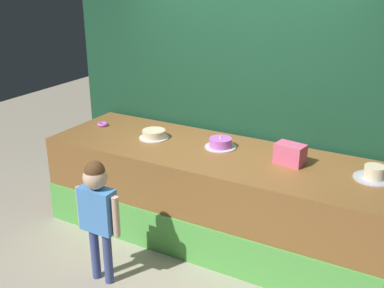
{
  "coord_description": "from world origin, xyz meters",
  "views": [
    {
      "loc": [
        1.83,
        -3.19,
        2.58
      ],
      "look_at": [
        -0.13,
        0.32,
        1.04
      ],
      "focal_mm": 43.59,
      "sensor_mm": 36.0,
      "label": 1
    }
  ],
  "objects_px": {
    "cake_center": "(221,143)",
    "cake_right": "(374,174)",
    "child_figure": "(97,206)",
    "pink_box": "(290,154)",
    "donut": "(102,124)",
    "cake_left": "(154,134)"
  },
  "relations": [
    {
      "from": "pink_box",
      "to": "cake_right",
      "type": "relative_size",
      "value": 0.77
    },
    {
      "from": "cake_center",
      "to": "cake_right",
      "type": "distance_m",
      "value": 1.43
    },
    {
      "from": "child_figure",
      "to": "donut",
      "type": "relative_size",
      "value": 9.59
    },
    {
      "from": "pink_box",
      "to": "cake_center",
      "type": "xyz_separation_m",
      "value": [
        -0.72,
        0.06,
        -0.05
      ]
    },
    {
      "from": "cake_center",
      "to": "cake_right",
      "type": "height_order",
      "value": "cake_center"
    },
    {
      "from": "cake_center",
      "to": "donut",
      "type": "bearing_deg",
      "value": -178.09
    },
    {
      "from": "cake_center",
      "to": "cake_left",
      "type": "bearing_deg",
      "value": -172.41
    },
    {
      "from": "child_figure",
      "to": "cake_right",
      "type": "distance_m",
      "value": 2.32
    },
    {
      "from": "cake_center",
      "to": "cake_right",
      "type": "xyz_separation_m",
      "value": [
        1.43,
        -0.03,
        0.0
      ]
    },
    {
      "from": "donut",
      "to": "cake_center",
      "type": "distance_m",
      "value": 1.43
    },
    {
      "from": "cake_center",
      "to": "cake_right",
      "type": "relative_size",
      "value": 0.93
    },
    {
      "from": "child_figure",
      "to": "cake_left",
      "type": "xyz_separation_m",
      "value": [
        -0.2,
        1.16,
        0.23
      ]
    },
    {
      "from": "cake_right",
      "to": "donut",
      "type": "bearing_deg",
      "value": -179.56
    },
    {
      "from": "child_figure",
      "to": "donut",
      "type": "bearing_deg",
      "value": 127.28
    },
    {
      "from": "child_figure",
      "to": "cake_left",
      "type": "bearing_deg",
      "value": 99.87
    },
    {
      "from": "child_figure",
      "to": "cake_left",
      "type": "relative_size",
      "value": 3.71
    },
    {
      "from": "pink_box",
      "to": "cake_left",
      "type": "bearing_deg",
      "value": -178.59
    },
    {
      "from": "cake_left",
      "to": "cake_right",
      "type": "relative_size",
      "value": 0.92
    },
    {
      "from": "child_figure",
      "to": "pink_box",
      "type": "distance_m",
      "value": 1.74
    },
    {
      "from": "child_figure",
      "to": "cake_center",
      "type": "relative_size",
      "value": 3.65
    },
    {
      "from": "child_figure",
      "to": "cake_center",
      "type": "distance_m",
      "value": 1.38
    },
    {
      "from": "cake_left",
      "to": "cake_right",
      "type": "height_order",
      "value": "cake_right"
    }
  ]
}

